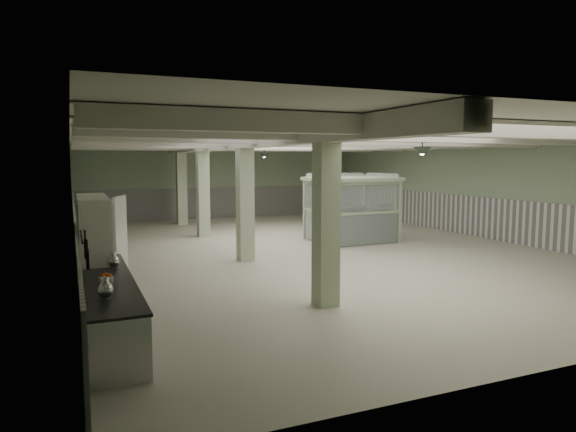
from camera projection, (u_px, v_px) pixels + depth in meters
name	position (u px, v px, depth m)	size (l,w,h in m)	color
floor	(309.00, 249.00, 16.58)	(20.00, 20.00, 0.00)	beige
ceiling	(310.00, 136.00, 16.19)	(14.00, 20.00, 0.02)	silver
wall_back	(224.00, 182.00, 25.53)	(14.00, 0.02, 3.60)	gray
wall_left	(73.00, 200.00, 13.66)	(0.02, 20.00, 3.60)	gray
wall_right	(479.00, 189.00, 19.10)	(0.02, 20.00, 3.60)	gray
wainscot_left	(75.00, 239.00, 13.79)	(0.05, 19.90, 1.50)	silver
wainscot_right	(478.00, 217.00, 19.20)	(0.05, 19.90, 1.50)	silver
wainscot_back	(224.00, 203.00, 25.62)	(13.90, 0.05, 1.50)	silver
girder	(234.00, 142.00, 15.24)	(0.45, 19.90, 0.40)	silver
beam_a	(487.00, 129.00, 9.34)	(13.90, 0.35, 0.32)	silver
beam_b	(405.00, 135.00, 11.63)	(13.90, 0.35, 0.32)	silver
beam_c	(349.00, 139.00, 13.92)	(13.90, 0.35, 0.32)	silver
beam_d	(310.00, 142.00, 16.21)	(13.90, 0.35, 0.32)	silver
beam_e	(280.00, 144.00, 18.50)	(13.90, 0.35, 0.32)	silver
beam_f	(257.00, 146.00, 20.78)	(13.90, 0.35, 0.32)	silver
beam_g	(238.00, 148.00, 23.07)	(13.90, 0.35, 0.32)	silver
column_a	(326.00, 215.00, 9.92)	(0.42, 0.42, 3.60)	#B2C49E
column_b	(245.00, 198.00, 14.50)	(0.42, 0.42, 3.60)	#B2C49E
column_c	(203.00, 189.00, 19.07)	(0.42, 0.42, 3.60)	#B2C49E
column_d	(181.00, 184.00, 22.73)	(0.42, 0.42, 3.60)	#B2C49E
hook_rail	(81.00, 236.00, 6.73)	(0.02, 0.02, 1.20)	black
pendant_front	(422.00, 152.00, 11.87)	(0.44, 0.44, 0.22)	#29372B
pendant_mid	(317.00, 154.00, 16.90)	(0.44, 0.44, 0.22)	#29372B
pendant_back	(264.00, 156.00, 21.47)	(0.44, 0.44, 0.22)	#29372B
prep_counter	(108.00, 305.00, 8.47)	(0.80, 4.58, 0.91)	silver
pitcher_near	(113.00, 259.00, 9.34)	(0.20, 0.23, 0.30)	silver
pitcher_far	(105.00, 288.00, 7.23)	(0.21, 0.24, 0.31)	silver
veg_colander	(108.00, 260.00, 9.55)	(0.40, 0.40, 0.18)	#434448
orange_bowl	(106.00, 280.00, 8.19)	(0.23, 0.23, 0.08)	#B2B2B7
skillet_near	(87.00, 259.00, 6.31)	(0.26, 0.26, 0.03)	black
skillet_far	(86.00, 249.00, 7.08)	(0.28, 0.28, 0.04)	black
walkin_cooler	(96.00, 251.00, 10.25)	(0.89, 2.26, 2.07)	white
guard_booth	(351.00, 197.00, 18.05)	(2.89, 2.47, 2.39)	#9BB08D
filing_cabinet	(386.00, 220.00, 19.08)	(0.40, 0.58, 1.25)	#585B4B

